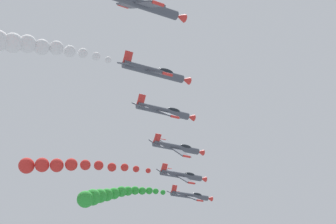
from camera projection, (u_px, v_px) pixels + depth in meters
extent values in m
cylinder|color=#474C56|center=(190.00, 196.00, 118.95)|extent=(1.44, 9.00, 1.44)
cone|color=red|center=(209.00, 199.00, 121.46)|extent=(1.36, 1.20, 1.36)
cube|color=#474C56|center=(188.00, 196.00, 118.76)|extent=(8.57, 1.90, 3.67)
cylinder|color=red|center=(177.00, 192.00, 122.76)|extent=(0.47, 1.40, 0.47)
cylinder|color=red|center=(200.00, 201.00, 114.75)|extent=(0.47, 1.40, 0.47)
cube|color=#474C56|center=(174.00, 193.00, 116.99)|extent=(3.58, 1.20, 1.61)
cube|color=red|center=(174.00, 189.00, 116.97)|extent=(0.74, 1.10, 1.53)
ellipsoid|color=black|center=(197.00, 195.00, 119.85)|extent=(1.01, 2.20, 0.95)
sphere|color=green|center=(163.00, 192.00, 115.54)|extent=(1.04, 1.04, 1.04)
sphere|color=green|center=(156.00, 191.00, 114.78)|extent=(1.18, 1.18, 1.18)
sphere|color=green|center=(149.00, 191.00, 113.74)|extent=(1.44, 1.44, 1.44)
sphere|color=green|center=(142.00, 191.00, 112.75)|extent=(1.53, 1.53, 1.53)
sphere|color=green|center=(135.00, 190.00, 111.79)|extent=(1.70, 1.70, 1.70)
sphere|color=green|center=(128.00, 191.00, 110.70)|extent=(1.83, 1.83, 1.83)
sphere|color=green|center=(122.00, 192.00, 109.33)|extent=(2.06, 2.06, 2.06)
sphere|color=green|center=(114.00, 193.00, 108.19)|extent=(2.22, 2.22, 2.22)
sphere|color=green|center=(107.00, 195.00, 106.88)|extent=(2.42, 2.42, 2.42)
sphere|color=green|center=(100.00, 196.00, 105.48)|extent=(2.64, 2.64, 2.64)
sphere|color=green|center=(93.00, 197.00, 104.05)|extent=(3.04, 3.04, 3.04)
sphere|color=green|center=(85.00, 199.00, 102.60)|extent=(3.09, 3.09, 3.09)
cylinder|color=#474C56|center=(181.00, 175.00, 108.08)|extent=(1.50, 9.00, 1.50)
cone|color=red|center=(203.00, 179.00, 110.58)|extent=(1.43, 1.20, 1.43)
cube|color=#474C56|center=(179.00, 176.00, 107.89)|extent=(8.08, 1.90, 4.72)
cylinder|color=red|center=(168.00, 169.00, 111.88)|extent=(0.49, 1.40, 0.49)
cylinder|color=red|center=(191.00, 183.00, 103.90)|extent=(0.49, 1.40, 0.49)
cube|color=#474C56|center=(163.00, 172.00, 106.11)|extent=(3.39, 1.20, 2.04)
cube|color=red|center=(164.00, 168.00, 105.99)|extent=(0.92, 1.10, 1.46)
ellipsoid|color=black|center=(190.00, 174.00, 108.93)|extent=(1.04, 2.20, 1.00)
sphere|color=red|center=(148.00, 171.00, 104.43)|extent=(0.95, 0.95, 0.95)
sphere|color=red|center=(136.00, 169.00, 103.68)|extent=(1.20, 1.20, 1.20)
sphere|color=red|center=(125.00, 167.00, 102.65)|extent=(1.42, 1.42, 1.42)
sphere|color=red|center=(112.00, 167.00, 101.86)|extent=(1.60, 1.60, 1.60)
sphere|color=red|center=(99.00, 165.00, 101.31)|extent=(1.72, 1.72, 1.72)
sphere|color=red|center=(85.00, 165.00, 100.63)|extent=(1.89, 1.89, 1.89)
sphere|color=red|center=(71.00, 164.00, 100.20)|extent=(2.23, 2.23, 2.23)
sphere|color=red|center=(57.00, 165.00, 99.77)|extent=(2.43, 2.43, 2.43)
sphere|color=red|center=(42.00, 165.00, 99.49)|extent=(2.56, 2.56, 2.56)
sphere|color=red|center=(26.00, 166.00, 99.49)|extent=(2.83, 2.83, 2.83)
cylinder|color=#474C56|center=(176.00, 148.00, 97.80)|extent=(1.52, 9.00, 1.52)
cone|color=red|center=(200.00, 152.00, 100.30)|extent=(1.45, 1.20, 1.45)
cube|color=#474C56|center=(174.00, 148.00, 97.61)|extent=(7.78, 1.90, 5.21)
cylinder|color=red|center=(163.00, 140.00, 101.57)|extent=(0.50, 1.40, 0.50)
cylinder|color=red|center=(186.00, 156.00, 93.65)|extent=(0.50, 1.40, 0.50)
cube|color=#474C56|center=(156.00, 144.00, 95.83)|extent=(3.27, 1.20, 2.24)
cube|color=red|center=(157.00, 138.00, 95.65)|extent=(1.00, 1.10, 1.41)
ellipsoid|color=black|center=(186.00, 147.00, 98.61)|extent=(1.05, 2.20, 1.02)
cylinder|color=#474C56|center=(163.00, 111.00, 86.65)|extent=(1.50, 9.00, 1.50)
cone|color=red|center=(191.00, 117.00, 89.16)|extent=(1.42, 1.20, 1.42)
cube|color=#474C56|center=(161.00, 111.00, 86.46)|extent=(8.13, 1.90, 4.63)
cylinder|color=red|center=(148.00, 106.00, 90.46)|extent=(0.49, 1.40, 0.49)
cylinder|color=red|center=(175.00, 117.00, 82.47)|extent=(0.49, 1.40, 0.49)
cube|color=#474C56|center=(140.00, 106.00, 84.69)|extent=(3.41, 1.20, 2.00)
cube|color=red|center=(141.00, 100.00, 84.57)|extent=(0.90, 1.10, 1.47)
ellipsoid|color=black|center=(174.00, 110.00, 87.50)|extent=(1.04, 2.20, 1.00)
cylinder|color=#474C56|center=(154.00, 72.00, 75.05)|extent=(1.47, 9.00, 1.47)
cone|color=red|center=(186.00, 80.00, 77.55)|extent=(1.39, 1.20, 1.39)
cube|color=#474C56|center=(151.00, 72.00, 74.85)|extent=(8.38, 1.90, 4.14)
cylinder|color=red|center=(136.00, 70.00, 78.86)|extent=(0.48, 1.40, 0.48)
cylinder|color=red|center=(167.00, 74.00, 70.84)|extent=(0.48, 1.40, 0.48)
cube|color=#474C56|center=(127.00, 64.00, 73.08)|extent=(3.51, 1.20, 1.80)
cube|color=red|center=(128.00, 57.00, 73.02)|extent=(0.82, 1.10, 1.50)
ellipsoid|color=black|center=(166.00, 71.00, 75.92)|extent=(1.02, 2.20, 0.98)
sphere|color=white|center=(108.00, 60.00, 71.75)|extent=(0.86, 0.86, 0.86)
sphere|color=white|center=(96.00, 56.00, 70.85)|extent=(1.08, 1.08, 1.08)
sphere|color=white|center=(83.00, 53.00, 70.22)|extent=(1.24, 1.24, 1.24)
sphere|color=white|center=(70.00, 51.00, 69.33)|extent=(1.48, 1.48, 1.48)
sphere|color=white|center=(56.00, 48.00, 68.52)|extent=(1.76, 1.76, 1.76)
sphere|color=white|center=(42.00, 47.00, 67.91)|extent=(1.93, 1.93, 1.93)
sphere|color=white|center=(27.00, 44.00, 67.30)|extent=(2.20, 2.20, 2.20)
sphere|color=white|center=(13.00, 43.00, 66.43)|extent=(2.38, 2.38, 2.38)
cylinder|color=#474C56|center=(143.00, 5.00, 64.28)|extent=(1.47, 9.00, 1.47)
cone|color=red|center=(181.00, 17.00, 66.78)|extent=(1.40, 1.20, 1.40)
cube|color=#474C56|center=(140.00, 5.00, 64.09)|extent=(8.33, 1.90, 4.24)
cylinder|color=red|center=(123.00, 6.00, 68.09)|extent=(0.48, 1.40, 0.48)
cylinder|color=red|center=(158.00, 4.00, 60.08)|extent=(0.48, 1.40, 0.48)
ellipsoid|color=black|center=(157.00, 5.00, 65.15)|extent=(1.03, 2.20, 0.98)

